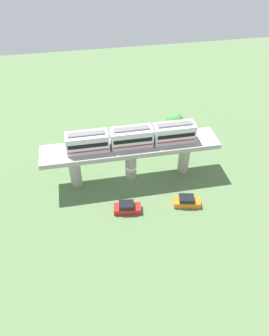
{
  "coord_description": "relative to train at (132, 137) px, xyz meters",
  "views": [
    {
      "loc": [
        -39.89,
        6.83,
        37.82
      ],
      "look_at": [
        -2.5,
        -0.16,
        4.16
      ],
      "focal_mm": 33.78,
      "sensor_mm": 36.0,
      "label": 1
    }
  ],
  "objects": [
    {
      "name": "train",
      "position": [
        0.0,
        0.0,
        0.0
      ],
      "size": [
        2.64,
        20.5,
        3.24
      ],
      "color": "silver",
      "rests_on": "viaduct"
    },
    {
      "name": "viaduct",
      "position": [
        0.0,
        0.16,
        -3.17
      ],
      "size": [
        5.2,
        28.85,
        6.93
      ],
      "color": "#A8A59E",
      "rests_on": "ground"
    },
    {
      "name": "tree_near_viaduct",
      "position": [
        9.43,
        -10.15,
        -4.37
      ],
      "size": [
        3.42,
        3.42,
        5.83
      ],
      "color": "brown",
      "rests_on": "ground"
    },
    {
      "name": "parked_car_red",
      "position": [
        -7.64,
        2.13,
        -7.72
      ],
      "size": [
        2.36,
        4.41,
        1.76
      ],
      "rotation": [
        0.0,
        0.0,
        -0.14
      ],
      "color": "red",
      "rests_on": "ground"
    },
    {
      "name": "ground_plane",
      "position": [
        0.0,
        0.16,
        -8.46
      ],
      "size": [
        120.0,
        120.0,
        0.0
      ],
      "primitive_type": "plane",
      "color": "#5B7A4C"
    },
    {
      "name": "parked_car_orange",
      "position": [
        -8.06,
        -7.39,
        -7.72
      ],
      "size": [
        2.59,
        4.47,
        1.76
      ],
      "rotation": [
        0.0,
        0.0,
        -0.2
      ],
      "color": "orange",
      "rests_on": "ground"
    }
  ]
}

